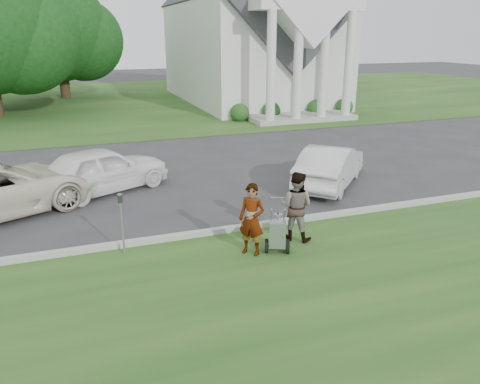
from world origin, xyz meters
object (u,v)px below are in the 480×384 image
parking_meter_near (122,217)px  car_d (330,166)px  striping_cart (277,235)px  church (251,17)px  car_b (102,170)px  person_right (296,207)px  person_left (252,220)px  tree_back (59,35)px

parking_meter_near → car_d: size_ratio=0.36×
striping_cart → parking_meter_near: size_ratio=0.82×
church → car_d: size_ratio=5.84×
car_b → car_d: size_ratio=1.05×
person_right → car_d: person_right is taller
striping_cart → parking_meter_near: (-3.35, 1.10, 0.48)m
church → person_left: (-9.13, -23.92, -5.10)m
striping_cart → person_right: bearing=60.8°
tree_back → striping_cart: tree_back is taller
striping_cart → car_d: size_ratio=0.29×
striping_cart → person_left: (-0.59, 0.14, 0.39)m
person_left → parking_meter_near: size_ratio=1.13×
striping_cart → church: bearing=94.3°
parking_meter_near → car_d: 7.69m
tree_back → car_d: 28.36m
tree_back → car_b: size_ratio=2.22×
person_left → car_b: size_ratio=0.39×
striping_cart → car_d: car_d is taller
church → person_left: church is taller
church → car_b: 22.33m
church → person_left: size_ratio=14.36×
person_left → striping_cart: bearing=31.4°
tree_back → person_left: size_ratio=5.73×
church → person_right: bearing=-108.4°
church → car_d: 21.21m
parking_meter_near → car_b: parking_meter_near is taller
church → tree_back: church is taller
tree_back → car_d: (8.20, -26.85, -4.05)m
person_left → car_b: person_left is taller
church → car_d: church is taller
car_b → parking_meter_near: bearing=155.7°
tree_back → person_left: 31.28m
person_right → parking_meter_near: (-4.07, 0.56, 0.07)m
tree_back → car_b: bearing=-87.7°
striping_cart → person_right: (0.71, 0.54, 0.41)m
striping_cart → parking_meter_near: 3.56m
tree_back → car_d: bearing=-73.0°
person_right → car_b: 6.83m
church → person_right: 25.30m
tree_back → person_right: tree_back is taller
person_right → parking_meter_near: person_right is taller
person_left → person_right: (1.30, 0.40, 0.02)m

